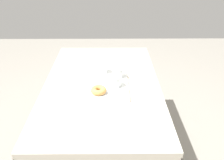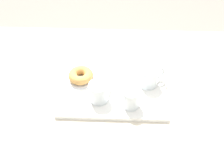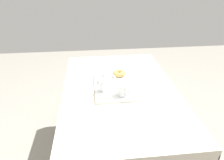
{
  "view_description": "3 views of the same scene",
  "coord_description": "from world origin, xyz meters",
  "px_view_note": "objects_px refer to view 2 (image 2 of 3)",
  "views": [
    {
      "loc": [
        1.41,
        0.07,
        1.65
      ],
      "look_at": [
        0.02,
        0.08,
        0.81
      ],
      "focal_mm": 35.54,
      "sensor_mm": 36.0,
      "label": 1
    },
    {
      "loc": [
        -0.01,
        0.92,
        1.71
      ],
      "look_at": [
        0.03,
        0.03,
        0.84
      ],
      "focal_mm": 48.18,
      "sensor_mm": 36.0,
      "label": 2
    },
    {
      "loc": [
        -1.33,
        0.2,
        1.57
      ],
      "look_at": [
        0.01,
        0.06,
        0.84
      ],
      "focal_mm": 32.61,
      "sensor_mm": 36.0,
      "label": 3
    }
  ],
  "objects_px": {
    "dining_table": "(118,102)",
    "water_glass_near": "(131,99)",
    "tea_mug_left": "(149,78)",
    "sugar_donut_left": "(81,75)",
    "donut_plate_left": "(81,79)",
    "tea_mug_right": "(99,92)",
    "serving_tray": "(113,91)"
  },
  "relations": [
    {
      "from": "dining_table",
      "to": "water_glass_near",
      "type": "relative_size",
      "value": 16.27
    },
    {
      "from": "tea_mug_left",
      "to": "sugar_donut_left",
      "type": "height_order",
      "value": "tea_mug_left"
    },
    {
      "from": "donut_plate_left",
      "to": "tea_mug_left",
      "type": "bearing_deg",
      "value": 176.78
    },
    {
      "from": "dining_table",
      "to": "water_glass_near",
      "type": "bearing_deg",
      "value": 112.85
    },
    {
      "from": "tea_mug_left",
      "to": "dining_table",
      "type": "bearing_deg",
      "value": -0.27
    },
    {
      "from": "tea_mug_left",
      "to": "tea_mug_right",
      "type": "distance_m",
      "value": 0.23
    },
    {
      "from": "serving_tray",
      "to": "donut_plate_left",
      "type": "xyz_separation_m",
      "value": [
        0.14,
        -0.06,
        0.01
      ]
    },
    {
      "from": "sugar_donut_left",
      "to": "water_glass_near",
      "type": "bearing_deg",
      "value": 147.0
    },
    {
      "from": "tea_mug_right",
      "to": "sugar_donut_left",
      "type": "bearing_deg",
      "value": -51.59
    },
    {
      "from": "dining_table",
      "to": "serving_tray",
      "type": "bearing_deg",
      "value": 60.62
    },
    {
      "from": "serving_tray",
      "to": "tea_mug_left",
      "type": "distance_m",
      "value": 0.16
    },
    {
      "from": "water_glass_near",
      "to": "dining_table",
      "type": "bearing_deg",
      "value": -67.15
    },
    {
      "from": "water_glass_near",
      "to": "tea_mug_left",
      "type": "bearing_deg",
      "value": -121.43
    },
    {
      "from": "tea_mug_right",
      "to": "sugar_donut_left",
      "type": "height_order",
      "value": "tea_mug_right"
    },
    {
      "from": "dining_table",
      "to": "donut_plate_left",
      "type": "relative_size",
      "value": 11.21
    },
    {
      "from": "water_glass_near",
      "to": "sugar_donut_left",
      "type": "distance_m",
      "value": 0.26
    },
    {
      "from": "donut_plate_left",
      "to": "dining_table",
      "type": "bearing_deg",
      "value": 174.48
    },
    {
      "from": "serving_tray",
      "to": "water_glass_near",
      "type": "distance_m",
      "value": 0.12
    },
    {
      "from": "serving_tray",
      "to": "water_glass_near",
      "type": "xyz_separation_m",
      "value": [
        -0.07,
        0.08,
        0.05
      ]
    },
    {
      "from": "donut_plate_left",
      "to": "sugar_donut_left",
      "type": "relative_size",
      "value": 1.11
    },
    {
      "from": "tea_mug_left",
      "to": "tea_mug_right",
      "type": "relative_size",
      "value": 1.0
    },
    {
      "from": "sugar_donut_left",
      "to": "tea_mug_left",
      "type": "bearing_deg",
      "value": 176.78
    },
    {
      "from": "water_glass_near",
      "to": "tea_mug_right",
      "type": "bearing_deg",
      "value": -13.45
    },
    {
      "from": "tea_mug_left",
      "to": "serving_tray",
      "type": "bearing_deg",
      "value": 14.65
    },
    {
      "from": "dining_table",
      "to": "donut_plate_left",
      "type": "xyz_separation_m",
      "value": [
        0.16,
        -0.02,
        0.13
      ]
    },
    {
      "from": "serving_tray",
      "to": "sugar_donut_left",
      "type": "distance_m",
      "value": 0.16
    },
    {
      "from": "dining_table",
      "to": "serving_tray",
      "type": "height_order",
      "value": "serving_tray"
    },
    {
      "from": "donut_plate_left",
      "to": "water_glass_near",
      "type": "bearing_deg",
      "value": 147.0
    },
    {
      "from": "serving_tray",
      "to": "dining_table",
      "type": "bearing_deg",
      "value": -119.38
    },
    {
      "from": "tea_mug_right",
      "to": "water_glass_near",
      "type": "relative_size",
      "value": 1.39
    },
    {
      "from": "dining_table",
      "to": "tea_mug_left",
      "type": "relative_size",
      "value": 11.76
    },
    {
      "from": "water_glass_near",
      "to": "sugar_donut_left",
      "type": "bearing_deg",
      "value": -33.0
    }
  ]
}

